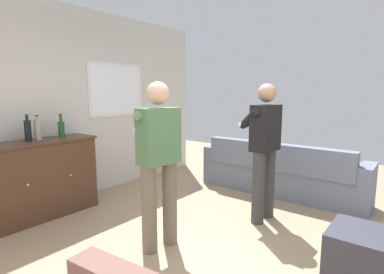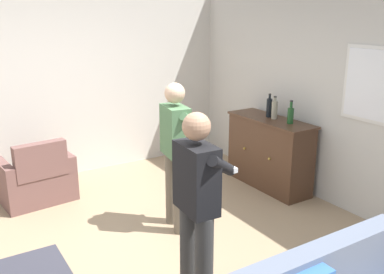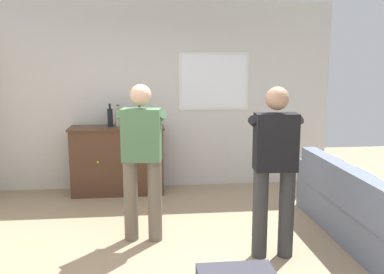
{
  "view_description": "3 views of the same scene",
  "coord_description": "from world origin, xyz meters",
  "px_view_note": "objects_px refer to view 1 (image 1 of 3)",
  "views": [
    {
      "loc": [
        -2.35,
        -1.46,
        1.58
      ],
      "look_at": [
        0.23,
        0.56,
        1.09
      ],
      "focal_mm": 28.0,
      "sensor_mm": 36.0,
      "label": 1
    },
    {
      "loc": [
        3.6,
        -1.62,
        2.4
      ],
      "look_at": [
        0.2,
        0.49,
        1.22
      ],
      "focal_mm": 40.0,
      "sensor_mm": 36.0,
      "label": 2
    },
    {
      "loc": [
        -0.23,
        -3.83,
        1.91
      ],
      "look_at": [
        0.23,
        0.45,
        1.15
      ],
      "focal_mm": 40.0,
      "sensor_mm": 36.0,
      "label": 3
    }
  ],
  "objects_px": {
    "bottle_spirits_clear": "(28,130)",
    "person_standing_right": "(264,146)",
    "sideboard_cabinet": "(41,179)",
    "bottle_liquor_amber": "(38,130)",
    "person_standing_left": "(158,158)",
    "bottle_wine_green": "(61,128)",
    "ottoman": "(365,256)",
    "couch": "(279,174)"
  },
  "relations": [
    {
      "from": "bottle_wine_green",
      "to": "ottoman",
      "type": "height_order",
      "value": "bottle_wine_green"
    },
    {
      "from": "couch",
      "to": "bottle_wine_green",
      "type": "height_order",
      "value": "bottle_wine_green"
    },
    {
      "from": "bottle_liquor_amber",
      "to": "bottle_spirits_clear",
      "type": "relative_size",
      "value": 0.96
    },
    {
      "from": "couch",
      "to": "bottle_spirits_clear",
      "type": "bearing_deg",
      "value": 142.74
    },
    {
      "from": "ottoman",
      "to": "person_standing_right",
      "type": "distance_m",
      "value": 1.53
    },
    {
      "from": "couch",
      "to": "ottoman",
      "type": "bearing_deg",
      "value": -138.72
    },
    {
      "from": "bottle_spirits_clear",
      "to": "person_standing_left",
      "type": "height_order",
      "value": "person_standing_left"
    },
    {
      "from": "sideboard_cabinet",
      "to": "ottoman",
      "type": "relative_size",
      "value": 2.4
    },
    {
      "from": "bottle_liquor_amber",
      "to": "person_standing_left",
      "type": "bearing_deg",
      "value": -78.69
    },
    {
      "from": "sideboard_cabinet",
      "to": "person_standing_left",
      "type": "height_order",
      "value": "person_standing_left"
    },
    {
      "from": "bottle_wine_green",
      "to": "person_standing_right",
      "type": "height_order",
      "value": "person_standing_right"
    },
    {
      "from": "sideboard_cabinet",
      "to": "ottoman",
      "type": "distance_m",
      "value": 3.62
    },
    {
      "from": "bottle_spirits_clear",
      "to": "person_standing_left",
      "type": "relative_size",
      "value": 0.2
    },
    {
      "from": "sideboard_cabinet",
      "to": "bottle_wine_green",
      "type": "bearing_deg",
      "value": 6.48
    },
    {
      "from": "sideboard_cabinet",
      "to": "person_standing_left",
      "type": "distance_m",
      "value": 1.8
    },
    {
      "from": "ottoman",
      "to": "couch",
      "type": "bearing_deg",
      "value": 41.28
    },
    {
      "from": "bottle_spirits_clear",
      "to": "bottle_wine_green",
      "type": "bearing_deg",
      "value": -1.05
    },
    {
      "from": "sideboard_cabinet",
      "to": "person_standing_right",
      "type": "xyz_separation_m",
      "value": [
        1.64,
        -2.25,
        0.44
      ]
    },
    {
      "from": "couch",
      "to": "bottle_wine_green",
      "type": "distance_m",
      "value": 3.22
    },
    {
      "from": "sideboard_cabinet",
      "to": "couch",
      "type": "bearing_deg",
      "value": -37.64
    },
    {
      "from": "sideboard_cabinet",
      "to": "person_standing_left",
      "type": "xyz_separation_m",
      "value": [
        0.37,
        -1.71,
        0.44
      ]
    },
    {
      "from": "couch",
      "to": "person_standing_left",
      "type": "height_order",
      "value": "person_standing_left"
    },
    {
      "from": "sideboard_cabinet",
      "to": "bottle_liquor_amber",
      "type": "relative_size",
      "value": 4.3
    },
    {
      "from": "bottle_wine_green",
      "to": "bottle_liquor_amber",
      "type": "height_order",
      "value": "bottle_liquor_amber"
    },
    {
      "from": "couch",
      "to": "person_standing_right",
      "type": "xyz_separation_m",
      "value": [
        -1.01,
        -0.2,
        0.62
      ]
    },
    {
      "from": "bottle_wine_green",
      "to": "person_standing_left",
      "type": "xyz_separation_m",
      "value": [
        0.04,
        -1.74,
        -0.17
      ]
    },
    {
      "from": "couch",
      "to": "bottle_liquor_amber",
      "type": "relative_size",
      "value": 8.08
    },
    {
      "from": "bottle_spirits_clear",
      "to": "person_standing_right",
      "type": "bearing_deg",
      "value": -52.87
    },
    {
      "from": "person_standing_left",
      "to": "couch",
      "type": "bearing_deg",
      "value": -8.41
    },
    {
      "from": "bottle_wine_green",
      "to": "bottle_liquor_amber",
      "type": "xyz_separation_m",
      "value": [
        -0.31,
        -0.0,
        0.01
      ]
    },
    {
      "from": "ottoman",
      "to": "sideboard_cabinet",
      "type": "bearing_deg",
      "value": 106.82
    },
    {
      "from": "sideboard_cabinet",
      "to": "person_standing_right",
      "type": "height_order",
      "value": "person_standing_right"
    },
    {
      "from": "person_standing_left",
      "to": "sideboard_cabinet",
      "type": "bearing_deg",
      "value": 102.21
    },
    {
      "from": "bottle_liquor_amber",
      "to": "couch",
      "type": "bearing_deg",
      "value": -38.35
    },
    {
      "from": "bottle_wine_green",
      "to": "sideboard_cabinet",
      "type": "bearing_deg",
      "value": -173.52
    },
    {
      "from": "bottle_wine_green",
      "to": "ottoman",
      "type": "bearing_deg",
      "value": -78.38
    },
    {
      "from": "person_standing_left",
      "to": "bottle_wine_green",
      "type": "bearing_deg",
      "value": 91.42
    },
    {
      "from": "bottle_wine_green",
      "to": "ottoman",
      "type": "relative_size",
      "value": 0.55
    },
    {
      "from": "couch",
      "to": "ottoman",
      "type": "xyz_separation_m",
      "value": [
        -1.61,
        -1.41,
        -0.11
      ]
    },
    {
      "from": "sideboard_cabinet",
      "to": "bottle_wine_green",
      "type": "distance_m",
      "value": 0.69
    },
    {
      "from": "ottoman",
      "to": "person_standing_right",
      "type": "height_order",
      "value": "person_standing_right"
    },
    {
      "from": "bottle_spirits_clear",
      "to": "person_standing_left",
      "type": "xyz_separation_m",
      "value": [
        0.46,
        -1.75,
        -0.18
      ]
    }
  ]
}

